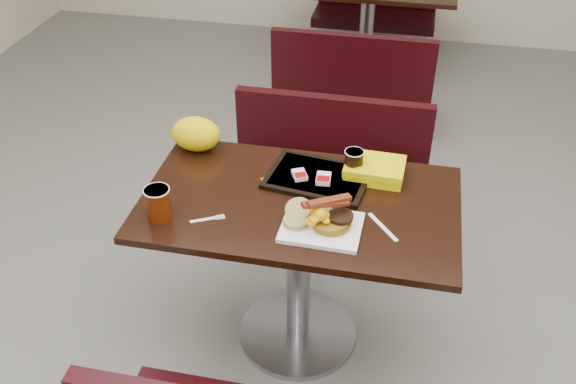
% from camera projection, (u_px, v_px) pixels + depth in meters
% --- Properties ---
extents(floor, '(6.00, 7.00, 0.01)m').
position_uv_depth(floor, '(298.00, 334.00, 2.86)').
color(floor, slate).
rests_on(floor, ground).
extents(table_near, '(1.20, 0.70, 0.75)m').
position_uv_depth(table_near, '(299.00, 273.00, 2.64)').
color(table_near, black).
rests_on(table_near, floor).
extents(bench_near_n, '(1.00, 0.46, 0.72)m').
position_uv_depth(bench_near_n, '(325.00, 181.00, 3.20)').
color(bench_near_n, black).
rests_on(bench_near_n, floor).
extents(table_far, '(1.20, 0.70, 0.75)m').
position_uv_depth(table_far, '(366.00, 33.00, 4.70)').
color(table_far, black).
rests_on(table_far, floor).
extents(bench_far_s, '(1.00, 0.46, 0.72)m').
position_uv_depth(bench_far_s, '(354.00, 77.00, 4.15)').
color(bench_far_s, black).
rests_on(bench_far_s, floor).
extents(bench_far_n, '(1.00, 0.46, 0.72)m').
position_uv_depth(bench_far_n, '(375.00, 3.00, 5.26)').
color(bench_far_n, black).
rests_on(bench_far_n, floor).
extents(platter, '(0.29, 0.23, 0.02)m').
position_uv_depth(platter, '(321.00, 227.00, 2.28)').
color(platter, white).
rests_on(platter, table_near).
extents(pancake_stack, '(0.15, 0.15, 0.03)m').
position_uv_depth(pancake_stack, '(332.00, 222.00, 2.27)').
color(pancake_stack, '#875916').
rests_on(pancake_stack, platter).
extents(sausage_patty, '(0.11, 0.11, 0.01)m').
position_uv_depth(sausage_patty, '(341.00, 216.00, 2.26)').
color(sausage_patty, black).
rests_on(sausage_patty, pancake_stack).
extents(scrambled_eggs, '(0.11, 0.10, 0.05)m').
position_uv_depth(scrambled_eggs, '(320.00, 216.00, 2.23)').
color(scrambled_eggs, '#FFAA05').
rests_on(scrambled_eggs, pancake_stack).
extents(bacon_strips, '(0.19, 0.15, 0.01)m').
position_uv_depth(bacon_strips, '(325.00, 203.00, 2.23)').
color(bacon_strips, '#49050A').
rests_on(bacon_strips, scrambled_eggs).
extents(muffin_bottom, '(0.10, 0.10, 0.02)m').
position_uv_depth(muffin_bottom, '(296.00, 221.00, 2.28)').
color(muffin_bottom, tan).
rests_on(muffin_bottom, platter).
extents(muffin_top, '(0.11, 0.11, 0.06)m').
position_uv_depth(muffin_top, '(299.00, 210.00, 2.31)').
color(muffin_top, tan).
rests_on(muffin_top, platter).
extents(coffee_cup_near, '(0.11, 0.11, 0.12)m').
position_uv_depth(coffee_cup_near, '(158.00, 204.00, 2.30)').
color(coffee_cup_near, maroon).
rests_on(coffee_cup_near, table_near).
extents(fork, '(0.12, 0.08, 0.00)m').
position_uv_depth(fork, '(203.00, 220.00, 2.32)').
color(fork, white).
rests_on(fork, table_near).
extents(knife, '(0.12, 0.15, 0.00)m').
position_uv_depth(knife, '(383.00, 227.00, 2.29)').
color(knife, white).
rests_on(knife, table_near).
extents(condiment_syrup, '(0.05, 0.04, 0.01)m').
position_uv_depth(condiment_syrup, '(266.00, 180.00, 2.52)').
color(condiment_syrup, '#C63908').
rests_on(condiment_syrup, table_near).
extents(condiment_ketchup, '(0.05, 0.04, 0.01)m').
position_uv_depth(condiment_ketchup, '(315.00, 190.00, 2.47)').
color(condiment_ketchup, '#8C0504').
rests_on(condiment_ketchup, table_near).
extents(tray, '(0.43, 0.33, 0.02)m').
position_uv_depth(tray, '(318.00, 177.00, 2.53)').
color(tray, black).
rests_on(tray, table_near).
extents(hashbrown_sleeve_left, '(0.08, 0.08, 0.02)m').
position_uv_depth(hashbrown_sleeve_left, '(300.00, 175.00, 2.51)').
color(hashbrown_sleeve_left, silver).
rests_on(hashbrown_sleeve_left, tray).
extents(hashbrown_sleeve_right, '(0.06, 0.08, 0.02)m').
position_uv_depth(hashbrown_sleeve_right, '(323.00, 179.00, 2.49)').
color(hashbrown_sleeve_right, silver).
rests_on(hashbrown_sleeve_right, tray).
extents(coffee_cup_far, '(0.09, 0.09, 0.10)m').
position_uv_depth(coffee_cup_far, '(354.00, 162.00, 2.51)').
color(coffee_cup_far, black).
rests_on(coffee_cup_far, tray).
extents(clamshell, '(0.24, 0.18, 0.06)m').
position_uv_depth(clamshell, '(375.00, 170.00, 2.53)').
color(clamshell, '#E4CB03').
rests_on(clamshell, table_near).
extents(paper_bag, '(0.25, 0.21, 0.14)m').
position_uv_depth(paper_bag, '(196.00, 134.00, 2.68)').
color(paper_bag, yellow).
rests_on(paper_bag, table_near).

